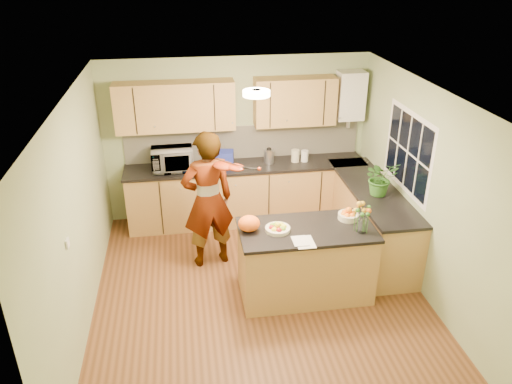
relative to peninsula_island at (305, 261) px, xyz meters
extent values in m
plane|color=#583319|center=(-0.55, 0.03, -0.46)|extent=(4.50, 4.50, 0.00)
cube|color=silver|center=(-0.55, 0.03, 2.04)|extent=(4.00, 4.50, 0.02)
cube|color=#94A777|center=(-0.55, 2.28, 0.79)|extent=(4.00, 0.02, 2.50)
cube|color=#94A777|center=(-0.55, -2.22, 0.79)|extent=(4.00, 0.02, 2.50)
cube|color=#94A777|center=(-2.55, 0.03, 0.79)|extent=(0.02, 4.50, 2.50)
cube|color=#94A777|center=(1.45, 0.03, 0.79)|extent=(0.02, 4.50, 2.50)
cube|color=#A97D43|center=(-0.45, 1.98, -0.01)|extent=(3.60, 0.60, 0.90)
cube|color=black|center=(-0.45, 1.97, 0.46)|extent=(3.64, 0.62, 0.04)
cube|color=#A97D43|center=(1.15, 0.88, -0.01)|extent=(0.60, 2.20, 0.90)
cube|color=black|center=(1.14, 0.88, 0.46)|extent=(0.62, 2.24, 0.04)
cube|color=beige|center=(-0.45, 2.26, 0.74)|extent=(3.60, 0.02, 0.52)
cube|color=#A97D43|center=(-1.45, 2.11, 1.39)|extent=(1.70, 0.34, 0.70)
cube|color=#A97D43|center=(0.30, 2.11, 1.39)|extent=(1.20, 0.34, 0.70)
cube|color=white|center=(1.15, 2.12, 1.44)|extent=(0.40, 0.30, 0.72)
cylinder|color=silver|center=(1.15, 2.12, 1.04)|extent=(0.06, 0.06, 0.20)
cube|color=white|center=(1.44, 0.63, 1.09)|extent=(0.01, 1.30, 1.05)
cube|color=black|center=(1.44, 0.63, 1.09)|extent=(0.01, 1.18, 0.92)
cube|color=white|center=(-2.54, -0.57, 0.84)|extent=(0.02, 0.09, 0.09)
cylinder|color=#FFEABF|center=(-0.55, 0.33, 2.00)|extent=(0.30, 0.30, 0.06)
cylinder|color=white|center=(-0.55, 0.33, 2.03)|extent=(0.10, 0.10, 0.02)
cube|color=#A97D43|center=(0.00, 0.00, -0.02)|extent=(1.56, 0.78, 0.88)
cube|color=black|center=(0.00, 0.00, 0.44)|extent=(1.60, 0.82, 0.04)
cylinder|color=beige|center=(-0.35, 0.00, 0.48)|extent=(0.29, 0.29, 0.04)
cylinder|color=beige|center=(0.55, 0.15, 0.49)|extent=(0.25, 0.25, 0.07)
cylinder|color=silver|center=(0.60, -0.18, 0.56)|extent=(0.10, 0.10, 0.20)
ellipsoid|color=#FE6214|center=(-0.68, 0.05, 0.55)|extent=(0.28, 0.24, 0.19)
cube|color=silver|center=(-0.10, -0.30, 0.46)|extent=(0.20, 0.28, 0.01)
imported|color=tan|center=(-1.10, 0.87, 0.48)|extent=(0.77, 0.59, 1.88)
imported|color=white|center=(-1.54, 1.94, 0.65)|extent=(0.61, 0.42, 0.33)
cube|color=#212D99|center=(-0.80, 1.96, 0.60)|extent=(0.33, 0.26, 0.24)
cylinder|color=silver|center=(-0.10, 2.00, 0.59)|extent=(0.15, 0.15, 0.21)
sphere|color=black|center=(-0.10, 2.00, 0.73)|extent=(0.08, 0.08, 0.08)
cylinder|color=beige|center=(0.31, 1.99, 0.58)|extent=(0.16, 0.16, 0.19)
cylinder|color=white|center=(0.45, 1.98, 0.57)|extent=(0.13, 0.13, 0.17)
imported|color=#347025|center=(1.15, 0.70, 0.72)|extent=(0.45, 0.40, 0.48)
camera|label=1|loc=(-1.36, -4.92, 3.38)|focal=35.00mm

